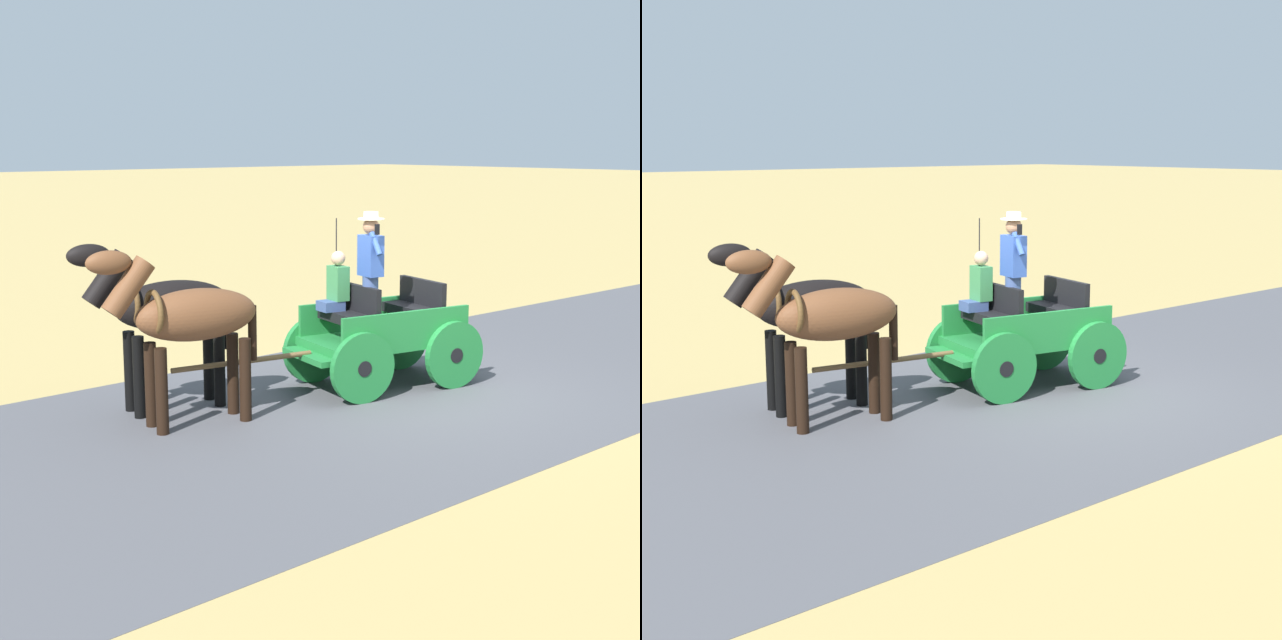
{
  "view_description": "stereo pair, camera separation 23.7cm",
  "coord_description": "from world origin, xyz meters",
  "views": [
    {
      "loc": [
        -8.49,
        9.24,
        3.41
      ],
      "look_at": [
        0.52,
        1.3,
        1.1
      ],
      "focal_mm": 51.71,
      "sensor_mm": 36.0,
      "label": 1
    },
    {
      "loc": [
        -8.64,
        9.06,
        3.41
      ],
      "look_at": [
        0.52,
        1.3,
        1.1
      ],
      "focal_mm": 51.71,
      "sensor_mm": 36.0,
      "label": 2
    }
  ],
  "objects": [
    {
      "name": "horse_off_side",
      "position": [
        1.49,
        3.08,
        1.32
      ],
      "size": [
        0.87,
        2.15,
        2.21
      ],
      "color": "black",
      "rests_on": "ground"
    },
    {
      "name": "ground_plane",
      "position": [
        0.0,
        0.0,
        0.0
      ],
      "size": [
        200.0,
        200.0,
        0.0
      ],
      "primitive_type": "plane",
      "color": "tan"
    },
    {
      "name": "horse_near_side",
      "position": [
        0.73,
        3.23,
        1.32
      ],
      "size": [
        0.85,
        2.15,
        2.21
      ],
      "color": "brown",
      "rests_on": "ground"
    },
    {
      "name": "horse_drawn_carriage",
      "position": [
        0.53,
        0.18,
        0.82
      ],
      "size": [
        1.85,
        4.51,
        2.5
      ],
      "color": "#1E7233",
      "rests_on": "ground"
    },
    {
      "name": "road_surface",
      "position": [
        0.0,
        0.0,
        0.0
      ],
      "size": [
        6.2,
        160.0,
        0.01
      ],
      "primitive_type": "cube",
      "color": "#4C4C51",
      "rests_on": "ground"
    }
  ]
}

